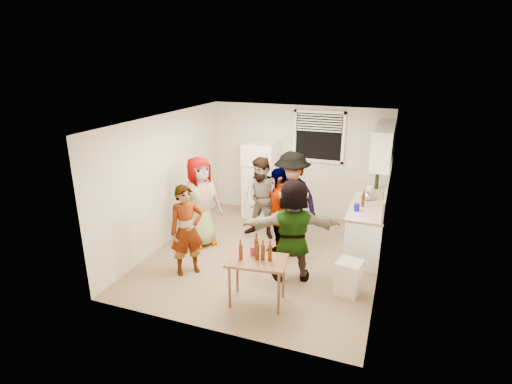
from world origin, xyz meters
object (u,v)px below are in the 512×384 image
at_px(guest_black, 277,256).
at_px(refrigerator, 261,180).
at_px(kettle, 367,200).
at_px(guest_orange, 291,277).
at_px(red_cup, 253,254).
at_px(blue_cup, 356,211).
at_px(wine_bottle, 376,189).
at_px(guest_back_right, 290,242).
at_px(trash_bin, 348,278).
at_px(guest_back_left, 262,237).
at_px(guest_grey, 202,244).
at_px(beer_bottle_table, 256,255).
at_px(beer_bottle_counter, 363,206).
at_px(serving_table, 257,302).
at_px(guest_stripe, 189,272).

bearing_deg(guest_black, refrigerator, 171.91).
height_order(kettle, guest_orange, kettle).
bearing_deg(kettle, refrigerator, -173.34).
distance_m(refrigerator, red_cup, 3.35).
bearing_deg(blue_cup, guest_black, -160.17).
distance_m(wine_bottle, guest_back_right, 2.12).
bearing_deg(guest_black, trash_bin, 25.24).
distance_m(guest_back_left, guest_back_right, 0.61).
height_order(blue_cup, guest_back_right, blue_cup).
xyz_separation_m(guest_back_right, guest_black, (-0.07, -0.64, 0.00)).
xyz_separation_m(refrigerator, kettle, (2.40, -0.71, 0.05)).
distance_m(trash_bin, guest_grey, 3.02).
xyz_separation_m(refrigerator, beer_bottle_table, (1.06, -3.18, -0.13)).
height_order(guest_back_left, guest_back_right, guest_back_right).
bearing_deg(wine_bottle, blue_cup, -99.07).
relative_size(beer_bottle_table, guest_back_right, 0.14).
xyz_separation_m(kettle, beer_bottle_table, (-1.34, -2.47, -0.18)).
xyz_separation_m(blue_cup, guest_black, (-1.30, -0.47, -0.90)).
xyz_separation_m(guest_back_left, guest_black, (0.54, -0.70, 0.00)).
height_order(wine_bottle, guest_black, wine_bottle).
height_order(refrigerator, trash_bin, refrigerator).
bearing_deg(beer_bottle_counter, beer_bottle_table, -121.60).
distance_m(serving_table, guest_back_left, 2.30).
bearing_deg(kettle, serving_table, -92.97).
bearing_deg(guest_back_right, red_cup, -66.97).
relative_size(kettle, serving_table, 0.28).
distance_m(beer_bottle_table, guest_back_right, 2.12).
height_order(kettle, guest_back_right, kettle).
bearing_deg(serving_table, guest_orange, 71.56).
bearing_deg(refrigerator, guest_orange, -60.17).
relative_size(wine_bottle, guest_orange, 0.18).
distance_m(refrigerator, wine_bottle, 2.50).
distance_m(wine_bottle, beer_bottle_table, 3.56).
height_order(serving_table, guest_orange, serving_table).
relative_size(refrigerator, trash_bin, 3.19).
bearing_deg(serving_table, refrigerator, 108.66).
xyz_separation_m(serving_table, guest_back_right, (-0.08, 2.14, 0.00)).
bearing_deg(wine_bottle, red_cup, -114.53).
xyz_separation_m(refrigerator, guest_black, (0.97, -1.82, -0.85)).
bearing_deg(beer_bottle_counter, guest_stripe, -145.55).
bearing_deg(serving_table, trash_bin, 31.15).
xyz_separation_m(guest_grey, guest_stripe, (0.30, -1.05, 0.00)).
bearing_deg(guest_black, guest_back_right, 137.44).
distance_m(guest_stripe, guest_back_right, 2.15).
distance_m(beer_bottle_table, guest_orange, 1.08).
xyz_separation_m(blue_cup, trash_bin, (0.08, -1.23, -0.65)).
xyz_separation_m(beer_bottle_table, guest_stripe, (-1.33, 0.30, -0.72)).
bearing_deg(serving_table, wine_bottle, 67.88).
height_order(blue_cup, serving_table, blue_cup).
bearing_deg(beer_bottle_counter, wine_bottle, 82.60).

